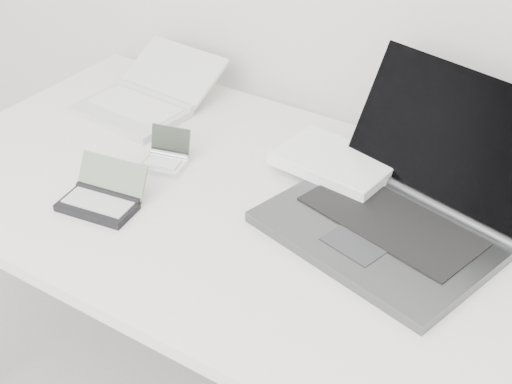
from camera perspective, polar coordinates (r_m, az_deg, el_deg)
The scene contains 5 objects.
desk at distance 1.45m, azimuth 1.86°, elevation -3.09°, with size 1.60×0.80×0.73m.
laptop_large at distance 1.41m, azimuth 10.38°, elevation -0.33°, with size 0.57×0.51×0.26m.
netbook_open_white at distance 1.81m, azimuth -8.94°, elevation 7.32°, with size 0.28×0.34×0.10m.
pda_silver at distance 1.57m, azimuth -7.25°, elevation 2.69°, with size 0.11×0.11×0.08m.
palmtop_charcoal at distance 1.46m, azimuth -12.25°, elevation -0.51°, with size 0.17×0.14×0.08m.
Camera 1 is at (0.59, 0.56, 1.57)m, focal length 50.00 mm.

